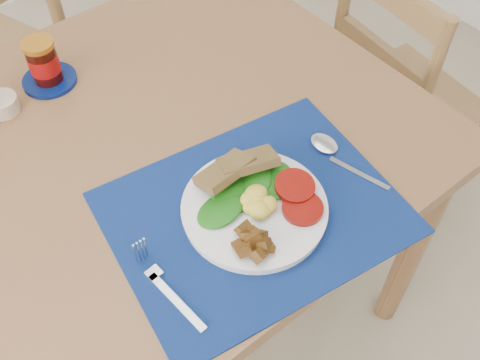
# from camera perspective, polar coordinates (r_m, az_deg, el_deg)

# --- Properties ---
(table) EXTENTS (1.40, 0.90, 0.75)m
(table) POSITION_cam_1_polar(r_m,az_deg,el_deg) (1.14, -15.79, -2.56)
(table) COLOR brown
(table) RESTS_ON ground
(chair_end) EXTENTS (0.40, 0.42, 1.03)m
(chair_end) POSITION_cam_1_polar(r_m,az_deg,el_deg) (1.63, 15.89, 10.28)
(chair_end) COLOR brown
(chair_end) RESTS_ON ground
(placemat) EXTENTS (0.54, 0.45, 0.00)m
(placemat) POSITION_cam_1_polar(r_m,az_deg,el_deg) (0.99, 1.46, -3.30)
(placemat) COLOR black
(placemat) RESTS_ON table
(breakfast_plate) EXTENTS (0.25, 0.25, 0.06)m
(breakfast_plate) POSITION_cam_1_polar(r_m,az_deg,el_deg) (0.97, 1.39, -2.92)
(breakfast_plate) COLOR silver
(breakfast_plate) RESTS_ON placemat
(fork) EXTENTS (0.03, 0.19, 0.00)m
(fork) POSITION_cam_1_polar(r_m,az_deg,el_deg) (0.92, -7.93, -10.34)
(fork) COLOR #B2B5BA
(fork) RESTS_ON placemat
(spoon) EXTENTS (0.04, 0.18, 0.01)m
(spoon) POSITION_cam_1_polar(r_m,az_deg,el_deg) (1.08, 9.58, 2.72)
(spoon) COLOR #B2B5BA
(spoon) RESTS_ON placemat
(ramekin) EXTENTS (0.07, 0.07, 0.03)m
(ramekin) POSITION_cam_1_polar(r_m,az_deg,el_deg) (1.24, -23.01, 7.08)
(ramekin) COLOR tan
(ramekin) RESTS_ON table
(jam_on_saucer) EXTENTS (0.11, 0.11, 0.10)m
(jam_on_saucer) POSITION_cam_1_polar(r_m,az_deg,el_deg) (1.26, -19.25, 10.98)
(jam_on_saucer) COLOR #04144E
(jam_on_saucer) RESTS_ON table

